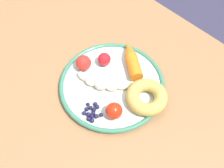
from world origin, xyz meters
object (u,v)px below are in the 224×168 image
object	(u,v)px
tomato_mid	(84,62)
dining_table	(96,97)
carrot_orange	(132,60)
blueberry_pile	(92,112)
tomato_near	(114,111)
plate	(112,85)
banana	(101,83)
donut	(147,97)
tomato_far	(104,59)

from	to	relation	value
tomato_mid	dining_table	bearing A→B (deg)	177.20
carrot_orange	tomato_mid	bearing A→B (deg)	50.88
dining_table	blueberry_pile	world-z (taller)	blueberry_pile
dining_table	tomato_mid	xyz separation A→B (m)	(0.04, -0.00, 0.14)
carrot_orange	blueberry_pile	xyz separation A→B (m)	(-0.04, 0.19, -0.01)
dining_table	tomato_near	size ratio (longest dim) A/B	23.59
plate	banana	distance (m)	0.03
donut	plate	bearing A→B (deg)	15.38
blueberry_pile	banana	bearing A→B (deg)	-59.73
dining_table	tomato_mid	world-z (taller)	tomato_mid
dining_table	blueberry_pile	size ratio (longest dim) A/B	17.02
dining_table	donut	distance (m)	0.20
plate	carrot_orange	bearing A→B (deg)	-83.19
tomato_near	tomato_mid	size ratio (longest dim) A/B	0.98
blueberry_pile	tomato_near	world-z (taller)	tomato_near
tomato_near	tomato_far	world-z (taller)	tomato_near
donut	tomato_far	xyz separation A→B (m)	(0.16, -0.01, 0.00)
plate	banana	world-z (taller)	banana
plate	tomato_far	size ratio (longest dim) A/B	7.71
plate	dining_table	bearing A→B (deg)	17.88
blueberry_pile	plate	bearing A→B (deg)	-74.25
dining_table	plate	bearing A→B (deg)	-162.12
donut	blueberry_pile	distance (m)	0.14
donut	blueberry_pile	world-z (taller)	donut
blueberry_pile	tomato_mid	xyz separation A→B (m)	(0.12, -0.08, 0.01)
donut	tomato_near	xyz separation A→B (m)	(0.03, 0.09, 0.00)
carrot_orange	tomato_far	bearing A→B (deg)	44.67
blueberry_pile	donut	bearing A→B (deg)	-119.36
plate	donut	bearing A→B (deg)	-164.62
plate	carrot_orange	world-z (taller)	carrot_orange
plate	tomato_near	world-z (taller)	tomato_near
donut	blueberry_pile	bearing A→B (deg)	60.64
dining_table	carrot_orange	size ratio (longest dim) A/B	8.29
tomato_mid	banana	bearing A→B (deg)	173.46
dining_table	tomato_far	xyz separation A→B (m)	(0.01, -0.05, 0.13)
tomato_near	tomato_far	bearing A→B (deg)	-35.51
donut	tomato_far	distance (m)	0.16
tomato_far	donut	bearing A→B (deg)	177.51
plate	blueberry_pile	xyz separation A→B (m)	(-0.03, 0.10, 0.01)
tomato_mid	tomato_far	bearing A→B (deg)	-120.77
tomato_near	dining_table	bearing A→B (deg)	-20.09
tomato_near	carrot_orange	bearing A→B (deg)	-62.00
banana	tomato_far	distance (m)	0.08
carrot_orange	tomato_mid	distance (m)	0.13
donut	tomato_near	world-z (taller)	tomato_near
plate	tomato_mid	size ratio (longest dim) A/B	6.57
banana	blueberry_pile	bearing A→B (deg)	120.27
blueberry_pile	tomato_near	bearing A→B (deg)	-138.37
donut	tomato_mid	world-z (taller)	tomato_mid
tomato_far	tomato_mid	bearing A→B (deg)	59.23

